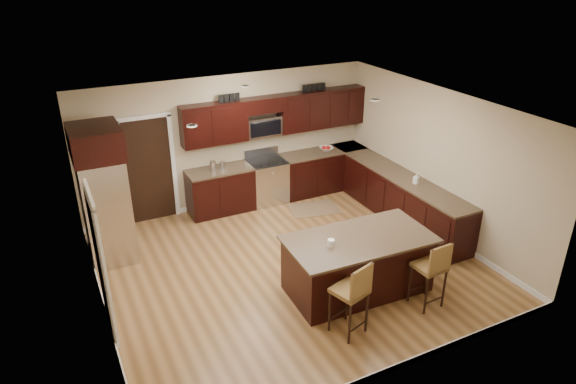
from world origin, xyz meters
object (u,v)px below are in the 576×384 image
island (358,265)px  stool_left (353,291)px  range (267,181)px  refrigerator (104,193)px  stool_right (433,268)px

island → stool_left: size_ratio=2.02×
range → refrigerator: refrigerator is taller
range → stool_right: range is taller
stool_right → refrigerator: bearing=135.2°
range → island: size_ratio=0.49×
range → stool_right: bearing=-81.2°
range → stool_left: (-0.69, -4.34, 0.23)m
island → stool_right: stool_right is taller
range → refrigerator: 3.47m
island → refrigerator: bearing=142.6°
range → island: range is taller
range → stool_right: size_ratio=1.02×
range → refrigerator: size_ratio=0.47×
stool_right → refrigerator: size_ratio=0.46×
island → stool_right: bearing=-47.4°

